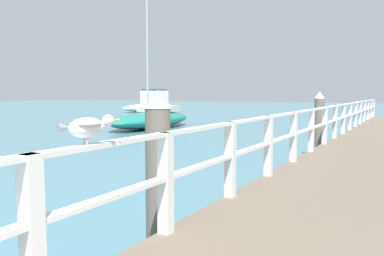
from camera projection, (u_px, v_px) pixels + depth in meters
The scene contains 7 objects.
pier_deck at pixel (384, 150), 11.63m from camera, with size 2.87×26.82×0.54m, color brown.
pier_railing at pixel (335, 118), 12.21m from camera, with size 0.12×25.34×1.00m.
dock_piling_near at pixel (158, 177), 4.53m from camera, with size 0.29×0.29×1.95m.
dock_piling_far at pixel (319, 124), 12.01m from camera, with size 0.29×0.29×1.95m.
seagull_foreground at pixel (88, 126), 2.98m from camera, with size 0.25×0.46×0.21m.
boat_0 at pixel (152, 119), 22.15m from camera, with size 2.72×7.04×9.53m.
boat_2 at pixel (151, 104), 40.97m from camera, with size 3.34×7.08×2.25m.
Camera 1 is at (0.74, 0.66, 1.92)m, focal length 38.15 mm.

